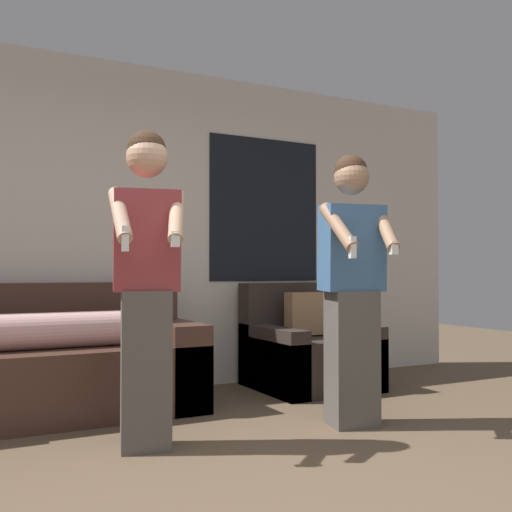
% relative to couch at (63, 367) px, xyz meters
% --- Properties ---
extents(wall_back, '(6.89, 0.07, 2.70)m').
position_rel_couch_xyz_m(wall_back, '(0.55, 0.51, 1.03)').
color(wall_back, silver).
rests_on(wall_back, ground_plane).
extents(couch, '(1.83, 0.95, 0.90)m').
position_rel_couch_xyz_m(couch, '(0.00, 0.00, 0.00)').
color(couch, '#472D23').
rests_on(couch, ground_plane).
extents(armchair, '(0.92, 0.90, 0.88)m').
position_rel_couch_xyz_m(armchair, '(2.01, 0.01, -0.02)').
color(armchair, '#332823').
rests_on(armchair, ground_plane).
extents(person_left, '(0.45, 0.52, 1.78)m').
position_rel_couch_xyz_m(person_left, '(0.26, -1.08, 0.61)').
color(person_left, '#56514C').
rests_on(person_left, ground_plane).
extents(person_right, '(0.46, 0.51, 1.74)m').
position_rel_couch_xyz_m(person_right, '(1.59, -1.20, 0.58)').
color(person_right, '#56514C').
rests_on(person_right, ground_plane).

